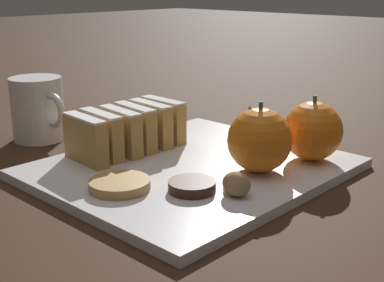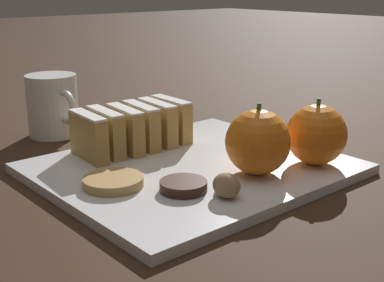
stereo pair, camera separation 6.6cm
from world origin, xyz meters
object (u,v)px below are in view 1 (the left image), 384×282
Objects in this scene: walnut at (237,184)px; orange_far at (260,140)px; chocolate_cookie at (192,186)px; orange_near at (313,131)px; coffee_mug at (38,109)px.

orange_far is at bearing 110.52° from walnut.
orange_near is at bearing 78.67° from chocolate_cookie.
chocolate_cookie is at bearing -97.78° from orange_far.
orange_near reaches higher than walnut.
chocolate_cookie is 0.48× the size of coffee_mug.
orange_near is 0.40m from coffee_mug.
chocolate_cookie is at bearing -152.22° from walnut.
walnut reaches higher than chocolate_cookie.
orange_far is at bearing -105.65° from orange_near.
orange_near and coffee_mug have the same top height.
coffee_mug is (-0.37, -0.01, 0.02)m from walnut.
chocolate_cookie is 0.33m from coffee_mug.
walnut is (0.01, -0.16, -0.02)m from orange_near.
walnut is 0.62× the size of chocolate_cookie.
orange_near is 0.98× the size of orange_far.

